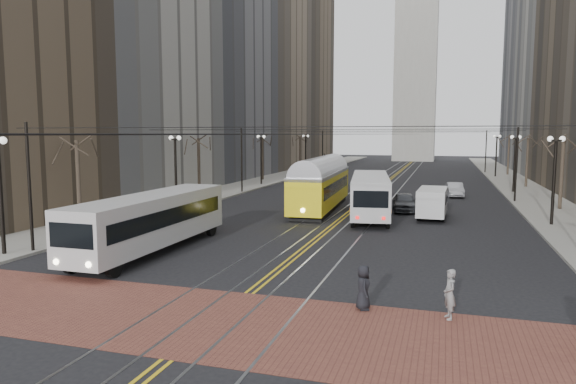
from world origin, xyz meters
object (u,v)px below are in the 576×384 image
Objects in this scene: rear_bus at (370,196)px; sedan_grey at (404,202)px; sedan_silver at (455,190)px; cargo_van at (432,204)px; transit_bus at (152,224)px; pedestrian_a at (363,287)px; pedestrian_b at (450,294)px; streetcar at (321,189)px.

rear_bus is 2.67× the size of sedan_grey.
cargo_van is at bearing -101.93° from sedan_silver.
transit_bus is at bearing -122.43° from sedan_silver.
rear_bus is 15.79m from sedan_silver.
rear_bus is at bearing -9.46° from pedestrian_a.
sedan_grey is at bearing 127.27° from cargo_van.
sedan_silver is 2.64× the size of pedestrian_a.
pedestrian_b reaches higher than sedan_grey.
pedestrian_b is at bearing -83.25° from rear_bus.
transit_bus is 12.94m from pedestrian_a.
pedestrian_a is at bearing -109.64° from pedestrian_b.
sedan_grey is at bearing -15.87° from pedestrian_a.
transit_bus is 2.71× the size of sedan_grey.
streetcar is 6.60m from sedan_grey.
cargo_van is at bearing -3.43° from rear_bus.
sedan_silver is (3.93, 11.08, -0.07)m from sedan_grey.
sedan_silver is at bearing 85.14° from cargo_van.
transit_bus is 17.11m from rear_bus.
pedestrian_b is at bearing -21.08° from transit_bus.
sedan_silver is at bearing -22.66° from pedestrian_a.
transit_bus is at bearing -129.24° from pedestrian_b.
sedan_grey is 11.75m from sedan_silver.
sedan_grey is (6.50, 0.74, -0.89)m from streetcar.
transit_bus is at bearing 47.76° from pedestrian_a.
cargo_van is 3.77m from sedan_grey.
pedestrian_b is at bearing -84.78° from cargo_van.
rear_bus is 7.01× the size of pedestrian_b.
sedan_grey is 1.06× the size of sedan_silver.
cargo_van is 20.53m from pedestrian_b.
rear_bus is at bearing 58.11° from transit_bus.
pedestrian_b reaches higher than sedan_silver.
rear_bus is 4.16m from sedan_grey.
transit_bus is 7.60× the size of pedestrian_a.
pedestrian_b is (2.82, -0.08, 0.05)m from pedestrian_a.
pedestrian_a reaches higher than sedan_grey.
pedestrian_a is (11.67, -5.54, -0.68)m from transit_bus.
sedan_grey is (11.27, 17.96, -0.73)m from transit_bus.
sedan_grey is 23.50m from pedestrian_a.
pedestrian_b is (14.49, -5.62, -0.63)m from transit_bus.
transit_bus is 2.88× the size of sedan_silver.
streetcar is at bearing -136.21° from sedan_silver.
rear_bus is 2.84× the size of sedan_silver.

